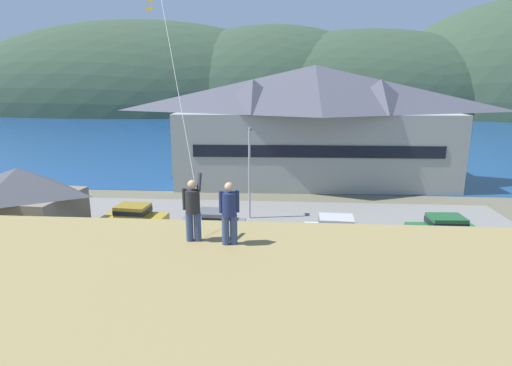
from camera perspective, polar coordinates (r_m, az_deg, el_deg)
ground_plane at (r=21.64m, az=-5.42°, el=-14.04°), size 600.00×600.00×0.00m
parking_lot_pad at (r=26.08m, az=-3.62°, el=-8.80°), size 40.00×20.00×0.10m
bay_water at (r=79.53m, az=1.66°, el=6.70°), size 360.00×84.00×0.03m
far_hill_west_ridge at (r=147.21m, az=-15.80°, el=9.56°), size 137.07×60.95×57.93m
far_hill_east_peak at (r=136.50m, az=2.23°, el=9.76°), size 88.30×54.73×53.85m
far_hill_center_saddle at (r=137.01m, az=14.72°, el=9.33°), size 108.55×56.74×50.39m
harbor_lodge at (r=41.82m, az=7.98°, el=8.39°), size 28.32×11.45×11.57m
storage_shed_near_lot at (r=29.77m, az=-29.62°, el=-2.64°), size 7.31×5.72×4.92m
storage_shed_waterside at (r=42.56m, az=3.78°, el=2.97°), size 6.36×4.86×3.88m
wharf_dock at (r=56.49m, az=-4.60°, el=3.99°), size 3.20×14.96×0.70m
moored_boat_wharfside at (r=58.79m, az=-7.50°, el=4.68°), size 2.57×6.07×2.16m
moored_boat_outer_mooring at (r=54.09m, az=-1.23°, el=3.98°), size 2.45×7.35×2.16m
parked_car_mid_row_center at (r=29.46m, az=-16.41°, el=-4.54°), size 4.35×2.36×1.82m
parked_car_mid_row_far at (r=23.25m, az=24.18°, el=-10.30°), size 4.34×2.34×1.82m
parked_car_front_row_end at (r=26.41m, az=11.18°, el=-6.38°), size 4.29×2.23×1.82m
parked_car_front_row_silver at (r=22.11m, az=6.13°, el=-10.34°), size 4.33×2.33×1.82m
parked_car_corner_spot at (r=28.60m, az=24.49°, el=-5.82°), size 4.30×2.24×1.82m
parked_car_back_row_left at (r=27.23m, az=-5.94°, el=-5.55°), size 4.30×2.26×1.82m
parked_car_mid_row_near at (r=22.44m, az=-8.98°, el=-10.06°), size 4.29×2.22×1.82m
parked_car_back_row_right at (r=24.96m, az=-31.87°, el=-9.57°), size 4.29×2.23×1.82m
parking_light_pole at (r=30.12m, az=-0.90°, el=2.22°), size 0.24×0.78×6.72m
person_kite_flyer at (r=11.47m, az=-8.73°, el=-3.43°), size 0.52×0.68×1.86m
person_companion at (r=11.12m, az=-3.71°, el=-3.93°), size 0.54×0.40×1.74m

